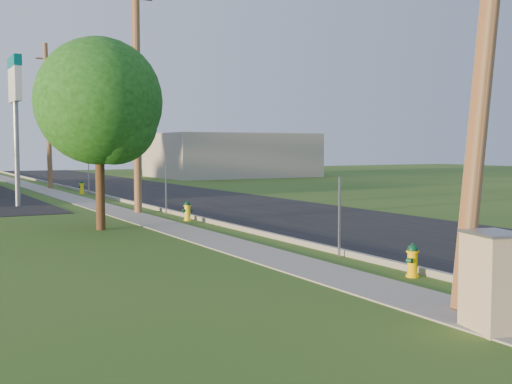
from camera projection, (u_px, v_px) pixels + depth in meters
ground_plane at (461, 291)px, 12.14m from camera, size 140.00×140.00×0.00m
road at (338, 223)px, 23.04m from camera, size 8.00×120.00×0.02m
curb at (240, 228)px, 21.09m from camera, size 0.15×120.00×0.15m
sidewalk at (191, 233)px, 20.25m from camera, size 1.50×120.00×0.03m
utility_pole_near at (488, 22)px, 10.64m from camera, size 1.40×0.32×9.48m
utility_pole_mid at (137, 93)px, 26.32m from camera, size 1.40×0.32×9.80m
utility_pole_far at (48, 116)px, 42.02m from camera, size 1.40×0.32×9.50m
sign_post_near at (339, 217)px, 15.85m from camera, size 0.05×0.04×2.00m
sign_post_mid at (166, 190)px, 26.13m from camera, size 0.05×0.04×2.00m
sign_post_far at (89, 177)px, 36.77m from camera, size 0.05×0.04×2.00m
price_pylon at (15, 88)px, 29.19m from camera, size 0.34×2.04×6.85m
distant_building at (232, 155)px, 59.96m from camera, size 14.00×10.00×4.00m
tree_verge at (102, 106)px, 20.93m from camera, size 4.17×4.17×6.32m
hydrant_near at (413, 260)px, 13.44m from camera, size 0.37×0.33×0.72m
hydrant_mid at (188, 211)px, 23.83m from camera, size 0.38×0.34×0.75m
hydrant_far at (82, 187)px, 37.46m from camera, size 0.42×0.37×0.82m
utility_cabinet at (492, 282)px, 9.45m from camera, size 0.85×1.00×1.48m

